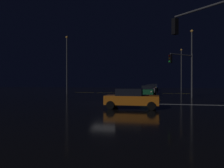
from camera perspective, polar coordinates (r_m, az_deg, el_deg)
The scene contains 16 objects.
ground at distance 22.25m, azimuth -1.99°, elevation -5.01°, with size 120.00×120.00×0.10m, color black.
stop_line_north at distance 31.24m, azimuth 2.04°, elevation -3.32°, with size 0.35×15.87×0.01m.
centre_line_ns at distance 42.70m, azimuth 4.67°, elevation -2.29°, with size 22.00×0.15×0.01m.
crosswalk_bar_east at distance 21.99m, azimuth 22.41°, elevation -4.97°, with size 15.87×0.40×0.01m.
sedan_green at distance 33.80m, azimuth 9.04°, elevation -1.68°, with size 2.02×4.33×1.57m.
sedan_gray at distance 40.00m, azimuth 9.68°, elevation -1.34°, with size 2.02×4.33×1.57m.
sedan_red at distance 46.43m, azimuth 9.91°, elevation -1.08°, with size 2.02×4.33×1.57m.
sedan_white at distance 53.02m, azimuth 10.05°, elevation -0.89°, with size 2.02×4.33×1.57m.
sedan_black at distance 58.48m, azimuth 10.56°, elevation -0.76°, with size 2.02×4.33×1.57m.
sedan_blue at distance 63.81m, azimuth 10.73°, elevation -0.65°, with size 2.02×4.33×1.57m.
sedan_orange_crossing at distance 17.71m, azimuth 4.97°, elevation -3.66°, with size 4.33×2.02×1.57m.
traffic_signal_ne at distance 30.06m, azimuth 17.64°, elevation 4.25°, with size 3.24×3.24×5.86m.
traffic_signal_se at distance 13.82m, azimuth 24.49°, elevation 10.98°, with size 3.61×3.61×6.66m.
streetlamp_right_near at distance 36.86m, azimuth 19.70°, elevation 6.27°, with size 0.44×0.44×10.20m.
streetlamp_left_near at distance 39.70m, azimuth -11.46°, elevation 5.79°, with size 0.44×0.44×10.08m.
streetlamp_right_far at distance 52.68m, azimuth 17.29°, elevation 4.17°, with size 0.44×0.44×9.54m.
Camera 1 is at (5.27, -21.51, 2.09)m, focal length 35.78 mm.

